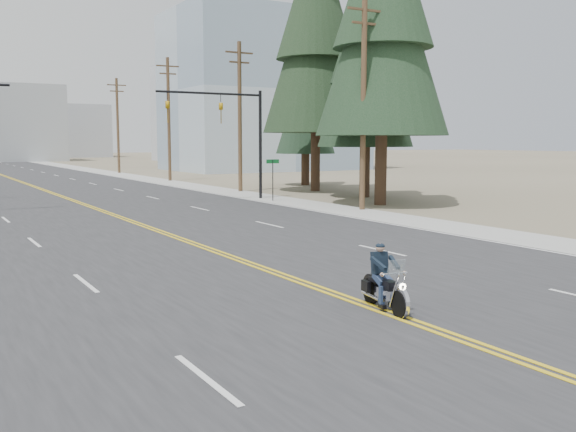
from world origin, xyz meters
The scene contains 17 objects.
road centered at (0.00, 70.00, 0.01)m, with size 20.00×200.00×0.01m, color #303033.
sidewalk_right centered at (11.50, 70.00, 0.01)m, with size 3.00×200.00×0.01m, color #A5A5A0.
traffic_mast_right centered at (8.98, 32.00, 4.94)m, with size 7.10×0.26×7.00m.
street_sign centered at (10.80, 30.00, 1.80)m, with size 0.90×0.06×2.62m.
utility_pole_b centered at (12.50, 23.00, 5.98)m, with size 2.20×0.30×11.50m.
utility_pole_c centered at (12.50, 38.00, 5.73)m, with size 2.20×0.30×11.00m.
utility_pole_d centered at (12.50, 53.00, 5.98)m, with size 2.20×0.30×11.50m.
utility_pole_e centered at (12.50, 70.00, 5.73)m, with size 2.20×0.30×11.00m.
glass_building centered at (32.00, 70.00, 10.00)m, with size 24.00×16.00×20.00m, color #9EB5CC.
haze_bldg_b centered at (8.00, 125.00, 7.00)m, with size 18.00×14.00×14.00m, color #ADB2B7.
haze_bldg_c centered at (40.00, 110.00, 9.00)m, with size 16.00×12.00×18.00m, color #B7BCC6.
haze_bldg_e centered at (25.00, 150.00, 6.00)m, with size 14.00×14.00×12.00m, color #B7BCC6.
motorcyclist centered at (0.14, 5.88, 0.74)m, with size 0.81×1.90×1.48m, color black, non-canonical shape.
conifer_near centered at (15.15, 24.71, 11.75)m, with size 7.73×7.73×20.46m.
conifer_mid centered at (17.53, 29.37, 9.73)m, with size 6.36×6.36×16.95m.
conifer_tall centered at (17.64, 35.61, 12.62)m, with size 7.91×7.91×21.98m.
conifer_far centered at (20.45, 41.50, 7.77)m, with size 5.06×5.06×13.55m.
Camera 1 is at (-8.88, -5.09, 3.78)m, focal length 40.00 mm.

